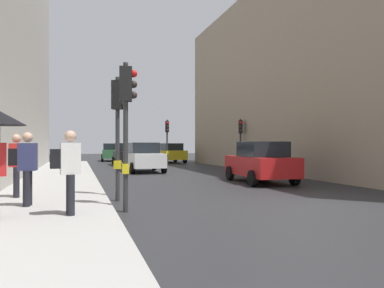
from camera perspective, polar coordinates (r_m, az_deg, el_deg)
name	(u,v)px	position (r m, az deg, el deg)	size (l,w,h in m)	color
ground_plane	(299,206)	(10.38, 16.15, -9.15)	(120.00, 120.00, 0.00)	#28282B
sidewalk_kerb	(56,187)	(14.65, -20.27, -6.18)	(3.14, 40.00, 0.16)	#A8A5A0
building_facade_right	(350,80)	(25.73, 23.15, 9.14)	(12.00, 26.76, 11.53)	gray
traffic_light_near_left	(127,109)	(9.11, -10.06, 5.35)	(0.44, 0.27, 3.62)	#2D2D2D
traffic_light_near_right	(118,115)	(10.96, -11.31, 4.36)	(0.45, 0.35, 3.60)	#2D2D2D
traffic_light_far_median	(167,134)	(27.69, -3.86, 1.52)	(0.25, 0.43, 3.51)	#2D2D2D
traffic_light_mid_street	(240,135)	(24.26, 7.50, 1.45)	(0.32, 0.45, 3.32)	#2D2D2D
car_green_estate	(111,152)	(38.01, -12.33, -1.25)	(2.22, 4.30, 1.76)	#2D6038
car_red_sedan	(261,162)	(16.14, 10.54, -2.79)	(2.25, 4.32, 1.76)	red
car_white_compact	(144,157)	(22.41, -7.44, -2.04)	(2.07, 4.23, 1.76)	silver
car_yellow_taxi	(171,153)	(33.70, -3.29, -1.40)	(2.23, 4.31, 1.76)	yellow
car_dark_suv	(126,154)	(30.12, -10.15, -1.55)	(2.10, 4.24, 1.76)	black
pedestrian_with_grey_backpack	(26,164)	(9.71, -24.31, -2.87)	(0.63, 0.38, 1.77)	black
pedestrian_with_black_backpack	(68,167)	(8.17, -18.58, -3.39)	(0.63, 0.36, 1.77)	black
pedestrian_in_red_jacket	(16,163)	(11.46, -25.48, -2.60)	(0.43, 0.36, 1.77)	black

